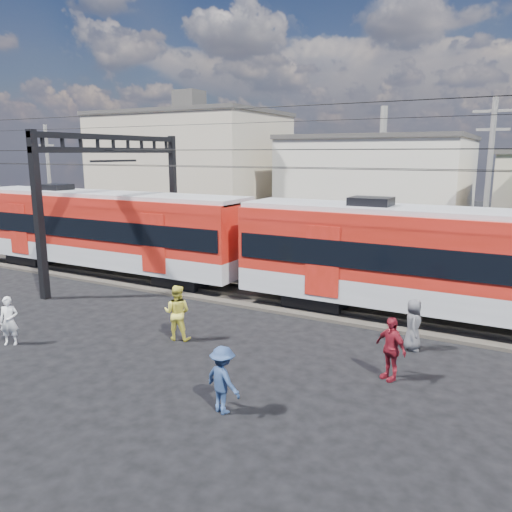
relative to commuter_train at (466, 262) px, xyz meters
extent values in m
plane|color=black|center=(-5.98, -8.00, -2.40)|extent=(120.00, 120.00, 0.00)
cube|color=#2D2823|center=(-5.98, 0.00, -2.34)|extent=(70.00, 3.40, 0.12)
cube|color=#59544C|center=(-5.98, -0.75, -2.22)|extent=(70.00, 0.12, 0.12)
cube|color=#59544C|center=(-5.98, 0.75, -2.22)|extent=(70.00, 0.12, 0.12)
cube|color=black|center=(-22.13, 0.00, -2.05)|extent=(2.40, 2.20, 0.70)
cube|color=black|center=(-11.89, 0.00, -2.05)|extent=(2.40, 2.20, 0.70)
cube|color=#9D9FA4|center=(-17.01, 0.00, -1.25)|extent=(16.00, 3.00, 0.90)
cube|color=#9B1B0E|center=(-17.01, 0.00, 0.40)|extent=(16.00, 3.00, 2.40)
cube|color=black|center=(-17.01, 0.00, 0.15)|extent=(15.68, 3.08, 0.95)
cube|color=#9D9FA4|center=(-17.01, 0.00, 1.65)|extent=(16.00, 2.60, 0.25)
cube|color=black|center=(-5.33, 0.00, -2.05)|extent=(2.40, 2.20, 0.70)
cube|color=#9D9FA4|center=(-0.21, 0.00, -1.25)|extent=(16.00, 3.00, 0.90)
cube|color=#9B1B0E|center=(-0.21, 0.00, 0.40)|extent=(16.00, 3.00, 2.40)
cube|color=black|center=(-0.21, 0.00, 0.15)|extent=(15.68, 3.08, 0.95)
cube|color=#9D9FA4|center=(-0.21, 0.00, 1.65)|extent=(16.00, 2.60, 0.25)
cube|color=black|center=(-15.98, -4.50, 1.10)|extent=(0.30, 0.30, 7.00)
cube|color=black|center=(-15.98, 4.50, 1.10)|extent=(0.30, 0.30, 7.00)
cube|color=black|center=(-15.98, 0.00, 4.40)|extent=(0.25, 9.30, 0.25)
cube|color=black|center=(-15.98, 0.00, 3.80)|extent=(0.25, 9.30, 0.25)
cylinder|color=black|center=(-5.98, -0.70, 3.10)|extent=(70.00, 0.03, 0.03)
cylinder|color=black|center=(-5.98, 0.70, 3.10)|extent=(70.00, 0.03, 0.03)
cylinder|color=black|center=(-5.98, -0.70, 3.80)|extent=(70.00, 0.03, 0.03)
cylinder|color=black|center=(-5.98, 0.70, 3.80)|extent=(70.00, 0.03, 0.03)
cylinder|color=black|center=(-5.98, -3.50, 5.10)|extent=(70.00, 0.03, 0.03)
cylinder|color=black|center=(-5.98, 3.50, 5.10)|extent=(70.00, 0.03, 0.03)
cube|color=tan|center=(-22.98, 16.00, 2.10)|extent=(14.00, 10.00, 9.00)
cube|color=#3F3D3A|center=(-22.98, 16.00, 6.75)|extent=(14.28, 10.20, 0.30)
cube|color=beige|center=(-7.98, 19.00, 1.10)|extent=(12.00, 12.00, 7.00)
cube|color=#3F3D3A|center=(-7.98, 19.00, 4.75)|extent=(12.24, 12.24, 0.30)
cylinder|color=slate|center=(0.02, 7.00, 1.85)|extent=(0.24, 0.24, 8.50)
cube|color=slate|center=(0.02, 7.00, 5.50)|extent=(1.80, 0.12, 0.12)
cube|color=slate|center=(0.02, 7.00, 4.70)|extent=(1.40, 0.12, 0.12)
cylinder|color=slate|center=(-27.98, 6.00, 1.60)|extent=(0.24, 0.24, 8.00)
cube|color=slate|center=(-27.98, 6.00, 5.00)|extent=(1.80, 0.12, 0.12)
cube|color=slate|center=(-27.98, 6.00, 4.20)|extent=(1.40, 0.12, 0.12)
imported|color=silver|center=(-12.61, -8.58, -1.61)|extent=(0.69, 0.64, 1.59)
imported|color=#DFD545|center=(-8.14, -5.64, -1.48)|extent=(1.06, 0.92, 1.85)
imported|color=navy|center=(-4.29, -8.96, -1.58)|extent=(1.20, 0.90, 1.64)
imported|color=maroon|center=(-1.23, -5.30, -1.52)|extent=(1.11, 0.91, 1.77)
imported|color=#494A4E|center=(-1.12, -2.86, -1.59)|extent=(0.68, 0.89, 1.63)
camera|label=1|loc=(1.59, -18.20, 3.66)|focal=35.00mm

